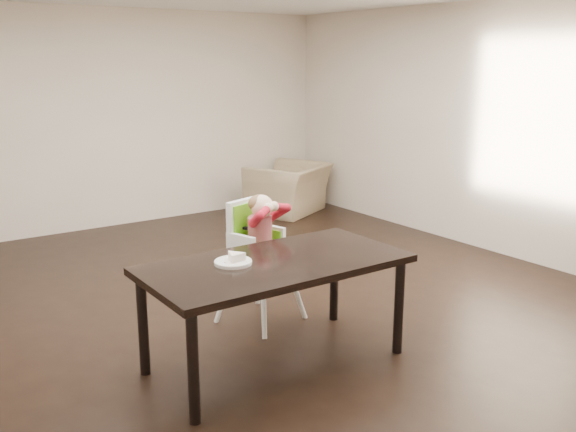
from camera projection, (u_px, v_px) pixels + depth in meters
The scene contains 6 objects.
ground at pixel (265, 309), 5.50m from camera, with size 7.00×7.00×0.00m, color black.
room_walls at pixel (263, 89), 5.05m from camera, with size 6.02×7.02×2.71m.
dining_table at pixel (275, 272), 4.37m from camera, with size 1.80×0.90×0.75m.
high_chair at pixel (258, 232), 5.10m from camera, with size 0.55×0.55×1.05m.
plate at pixel (234, 260), 4.28m from camera, with size 0.32×0.32×0.07m.
armchair at pixel (289, 181), 8.84m from camera, with size 1.03×0.67×0.90m, color tan.
Camera 1 is at (-2.79, -4.33, 2.08)m, focal length 40.00 mm.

